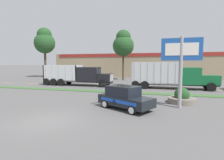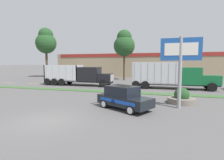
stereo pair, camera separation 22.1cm
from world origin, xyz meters
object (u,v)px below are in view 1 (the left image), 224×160
dump_truck_mid (179,77)px  stone_planter (182,98)px  store_sign_post (181,57)px  rally_car (125,97)px  dump_truck_trail (82,76)px

dump_truck_mid → stone_planter: dump_truck_mid is taller
dump_truck_mid → store_sign_post: size_ratio=2.05×
rally_car → dump_truck_mid: bearing=67.4°
rally_car → store_sign_post: bearing=18.7°
dump_truck_mid → dump_truck_trail: size_ratio=1.01×
dump_truck_trail → stone_planter: dump_truck_trail is taller
rally_car → stone_planter: size_ratio=1.95×
dump_truck_trail → store_sign_post: 17.03m
dump_truck_trail → rally_car: dump_truck_trail is taller
dump_truck_trail → stone_planter: (13.47, -8.77, -1.07)m
dump_truck_mid → rally_car: 13.09m
dump_truck_trail → stone_planter: 16.11m
stone_planter → rally_car: bearing=-143.8°
rally_car → stone_planter: (4.43, 3.24, -0.42)m
dump_truck_trail → rally_car: 15.05m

